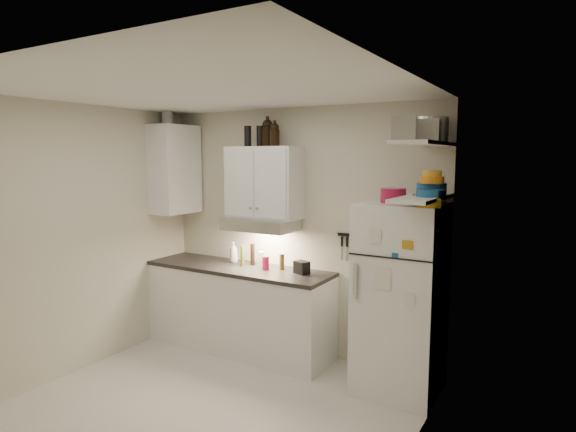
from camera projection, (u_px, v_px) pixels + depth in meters
The scene contains 36 objects.
floor at pixel (207, 412), 3.98m from camera, with size 3.20×3.00×0.02m, color silver.
ceiling at pixel (200, 89), 3.67m from camera, with size 3.20×3.00×0.02m, color white.
back_wall at pixel (297, 232), 5.12m from camera, with size 3.20×0.02×2.60m, color beige.
left_wall at pixel (75, 240), 4.64m from camera, with size 0.02×3.00×2.60m, color beige.
right_wall at pixel (402, 284), 3.01m from camera, with size 0.02×3.00×2.60m, color beige.
base_cabinet at pixel (239, 310), 5.23m from camera, with size 2.10×0.60×0.88m, color white.
countertop at pixel (238, 268), 5.18m from camera, with size 2.10×0.62×0.04m, color black.
upper_cabinet at pixel (264, 183), 5.05m from camera, with size 0.80×0.33×0.75m, color white.
side_cabinet at pixel (175, 169), 5.50m from camera, with size 0.33×0.55×1.00m, color white.
range_hood at pixel (261, 224), 5.05m from camera, with size 0.76×0.46×0.12m, color silver.
fridge at pixel (400, 299), 4.24m from camera, with size 0.70×0.68×1.70m, color white.
shelf_hi at pixel (424, 143), 3.86m from camera, with size 0.30×0.95×0.03m, color white.
shelf_lo at pixel (423, 198), 3.91m from camera, with size 0.30×0.95×0.03m, color white.
knife_strip at pixel (357, 236), 4.74m from camera, with size 0.42×0.02×0.03m, color black.
dutch_oven at pixel (393, 196), 4.12m from camera, with size 0.22×0.22×0.13m, color #A5133E.
book_stack at pixel (428, 202), 3.79m from camera, with size 0.17×0.21×0.07m, color #B68616.
spice_jar at pixel (411, 199), 4.00m from camera, with size 0.05×0.05×0.09m, color silver.
stock_pot at pixel (431, 130), 4.04m from camera, with size 0.29×0.29×0.21m, color silver.
tin_a at pixel (430, 130), 3.76m from camera, with size 0.17×0.15×0.17m, color #AAAAAD.
tin_b at pixel (404, 128), 3.57m from camera, with size 0.17×0.17×0.17m, color #AAAAAD.
bowl_teal at pixel (431, 189), 4.07m from camera, with size 0.25×0.25×0.10m, color #185387.
bowl_orange at pixel (432, 180), 3.98m from camera, with size 0.20×0.20×0.06m, color orange.
bowl_yellow at pixel (432, 173), 3.98m from camera, with size 0.15×0.15×0.05m, color gold.
plates at pixel (430, 193), 3.86m from camera, with size 0.23×0.23×0.06m, color #185387.
growler_a at pixel (268, 133), 5.01m from camera, with size 0.12×0.12×0.29m, color black, non-canonical shape.
growler_b at pixel (275, 134), 4.85m from camera, with size 0.10×0.10×0.24m, color black, non-canonical shape.
thermos_a at pixel (260, 136), 5.05m from camera, with size 0.08×0.08×0.22m, color black.
thermos_b at pixel (248, 136), 5.05m from camera, with size 0.07×0.07×0.22m, color black.
side_jar at pixel (167, 118), 5.44m from camera, with size 0.12×0.12×0.16m, color silver.
soap_bottle at pixel (234, 251), 5.36m from camera, with size 0.10×0.10×0.26m, color white.
pepper_mill at pixel (282, 262), 5.03m from camera, with size 0.05×0.05×0.17m, color brown.
oil_bottle at pixel (242, 256), 5.19m from camera, with size 0.04×0.04×0.23m, color #4E5816.
vinegar_bottle at pixel (253, 254), 5.24m from camera, with size 0.05×0.05×0.24m, color black.
clear_bottle at pixel (261, 260), 5.10m from camera, with size 0.06×0.06×0.17m, color silver.
red_jar at pixel (266, 263), 5.01m from camera, with size 0.07×0.07×0.14m, color #A5133E.
caddy at pixel (302, 267), 4.85m from camera, with size 0.15×0.11×0.13m, color black.
Camera 1 is at (2.49, -2.89, 2.09)m, focal length 30.00 mm.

